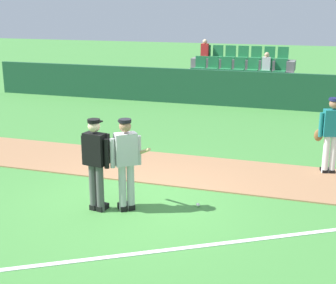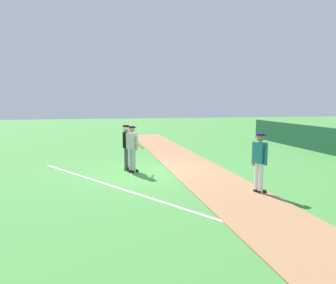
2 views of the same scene
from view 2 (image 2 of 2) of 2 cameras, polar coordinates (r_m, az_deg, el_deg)
The scene contains 7 objects.
ground_plane at distance 12.60m, azimuth -4.63°, elevation -5.21°, with size 80.00×80.00×0.00m, color #42843A.
infield_dirt_path at distance 13.05m, azimuth 4.90°, elevation -4.71°, with size 28.00×2.20×0.03m, color #9E704C.
foul_line_chalk at distance 9.65m, azimuth -5.23°, elevation -8.99°, with size 12.00×0.10×0.01m, color white.
batter_grey_jersey at distance 12.38m, azimuth -6.19°, elevation -0.89°, with size 0.72×0.69×1.76m.
umpire_home_plate at distance 12.88m, azimuth -7.16°, elevation -0.46°, with size 0.58×0.35×1.76m.
runner_teal_jersey at distance 9.89m, azimuth 15.48°, elevation -3.13°, with size 0.67×0.38×1.76m.
baseball at distance 11.42m, azimuth -2.71°, elevation -6.28°, with size 0.07×0.07×0.07m, color white.
Camera 2 is at (12.21, -1.60, 2.66)m, focal length 35.29 mm.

